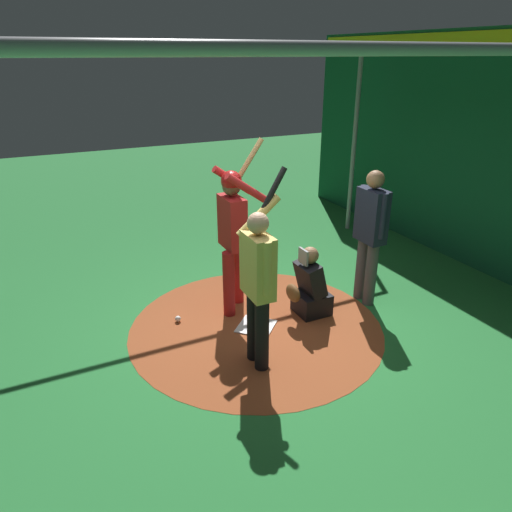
{
  "coord_description": "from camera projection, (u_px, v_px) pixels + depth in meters",
  "views": [
    {
      "loc": [
        2.16,
        4.45,
        3.09
      ],
      "look_at": [
        0.0,
        0.0,
        0.95
      ],
      "focal_mm": 33.0,
      "sensor_mm": 36.0,
      "label": 1
    }
  ],
  "objects": [
    {
      "name": "ground_plane",
      "position": [
        256.0,
        327.0,
        5.77
      ],
      "size": [
        25.02,
        25.02,
        0.0
      ],
      "primitive_type": "plane",
      "color": "#287A38"
    },
    {
      "name": "dirt_circle",
      "position": [
        256.0,
        327.0,
        5.76
      ],
      "size": [
        3.08,
        3.08,
        0.01
      ],
      "primitive_type": "cylinder",
      "color": "#9E4C28",
      "rests_on": "ground"
    },
    {
      "name": "home_plate",
      "position": [
        256.0,
        326.0,
        5.76
      ],
      "size": [
        0.59,
        0.59,
        0.01
      ],
      "primitive_type": "cube",
      "rotation": [
        0.0,
        0.0,
        0.79
      ],
      "color": "white",
      "rests_on": "dirt_circle"
    },
    {
      "name": "batter",
      "position": [
        233.0,
        228.0,
        5.77
      ],
      "size": [
        0.68,
        0.49,
        2.16
      ],
      "color": "maroon",
      "rests_on": "ground"
    },
    {
      "name": "catcher",
      "position": [
        310.0,
        288.0,
        5.93
      ],
      "size": [
        0.58,
        0.4,
        0.92
      ],
      "color": "black",
      "rests_on": "ground"
    },
    {
      "name": "umpire",
      "position": [
        370.0,
        231.0,
        5.99
      ],
      "size": [
        0.22,
        0.49,
        1.78
      ],
      "color": "#4C4C51",
      "rests_on": "ground"
    },
    {
      "name": "visitor",
      "position": [
        258.0,
        280.0,
        4.72
      ],
      "size": [
        0.55,
        0.5,
        2.07
      ],
      "rotation": [
        0.0,
        0.0,
        -0.02
      ],
      "color": "black",
      "rests_on": "ground"
    },
    {
      "name": "back_wall",
      "position": [
        504.0,
        158.0,
        6.64
      ],
      "size": [
        0.22,
        9.02,
        3.43
      ],
      "color": "#145133",
      "rests_on": "ground"
    },
    {
      "name": "cage_frame",
      "position": [
        256.0,
        143.0,
        4.88
      ],
      "size": [
        6.33,
        4.92,
        3.14
      ],
      "color": "gray",
      "rests_on": "ground"
    },
    {
      "name": "baseball_0",
      "position": [
        178.0,
        319.0,
        5.86
      ],
      "size": [
        0.07,
        0.07,
        0.07
      ],
      "primitive_type": "sphere",
      "color": "white",
      "rests_on": "dirt_circle"
    }
  ]
}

